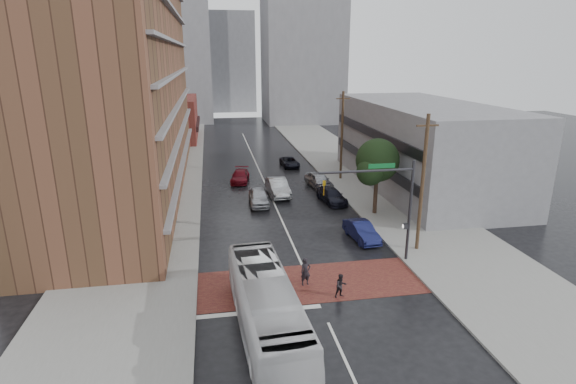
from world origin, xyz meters
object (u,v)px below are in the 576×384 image
object	(u,v)px
car_travel_b	(278,187)
pedestrian_b	(341,286)
car_parked_near	(362,231)
pedestrian_a	(306,272)
car_travel_a	(259,197)
car_parked_mid	(332,196)
car_parked_far	(319,180)
transit_bus	(267,308)
car_travel_c	(240,176)
suv_travel	(290,162)

from	to	relation	value
car_travel_b	pedestrian_b	bearing A→B (deg)	-91.36
car_travel_b	car_parked_near	bearing A→B (deg)	-72.77
pedestrian_a	car_parked_near	xyz separation A→B (m)	(5.78, 6.32, -0.20)
car_travel_a	car_parked_mid	size ratio (longest dim) A/B	0.99
pedestrian_a	car_parked_far	bearing A→B (deg)	61.63
pedestrian_a	car_parked_mid	distance (m)	16.79
transit_bus	car_travel_b	world-z (taller)	transit_bus
car_parked_near	car_parked_far	distance (m)	14.69
car_travel_a	car_parked_far	bearing A→B (deg)	35.66
car_parked_mid	car_parked_near	bearing A→B (deg)	-99.55
transit_bus	car_travel_c	bearing A→B (deg)	85.39
transit_bus	pedestrian_b	size ratio (longest dim) A/B	7.62
pedestrian_a	car_parked_mid	size ratio (longest dim) A/B	0.40
suv_travel	pedestrian_b	bearing A→B (deg)	-98.40
car_travel_b	car_parked_far	distance (m)	5.27
pedestrian_a	suv_travel	xyz separation A→B (m)	(4.45, 30.96, -0.31)
car_travel_a	transit_bus	bearing A→B (deg)	-93.45
car_travel_a	suv_travel	xyz separation A→B (m)	(5.62, 14.73, -0.18)
car_parked_mid	car_travel_b	bearing A→B (deg)	137.95
car_travel_a	car_parked_mid	bearing A→B (deg)	-2.57
transit_bus	pedestrian_b	bearing A→B (deg)	29.07
transit_bus	car_parked_far	xyz separation A→B (m)	(8.96, 25.84, -0.76)
pedestrian_b	suv_travel	xyz separation A→B (m)	(2.70, 32.75, -0.15)
pedestrian_a	pedestrian_b	distance (m)	2.52
transit_bus	car_travel_a	xyz separation A→B (m)	(1.87, 21.06, -0.79)
transit_bus	car_parked_mid	size ratio (longest dim) A/B	2.46
car_travel_c	car_parked_near	world-z (taller)	car_parked_near
car_parked_near	car_travel_b	bearing A→B (deg)	104.06
pedestrian_a	car_travel_a	world-z (taller)	pedestrian_a
transit_bus	car_parked_mid	distance (m)	22.42
suv_travel	car_travel_a	bearing A→B (deg)	-114.57
car_travel_a	car_travel_b	xyz separation A→B (m)	(2.26, 2.67, 0.09)
transit_bus	car_travel_a	world-z (taller)	transit_bus
transit_bus	car_travel_b	xyz separation A→B (m)	(4.13, 23.72, -0.71)
pedestrian_b	car_parked_far	xyz separation A→B (m)	(4.16, 22.81, 0.07)
suv_travel	car_parked_far	xyz separation A→B (m)	(1.47, -9.95, 0.21)
pedestrian_a	car_parked_mid	bearing A→B (deg)	56.69
pedestrian_b	car_travel_b	world-z (taller)	car_travel_b
car_travel_b	car_travel_c	world-z (taller)	car_travel_b
transit_bus	car_travel_b	size ratio (longest dim) A/B	2.15
car_travel_b	car_parked_far	bearing A→B (deg)	20.50
car_parked_near	pedestrian_a	bearing A→B (deg)	-138.78
pedestrian_a	pedestrian_b	world-z (taller)	pedestrian_a
car_travel_a	suv_travel	world-z (taller)	car_travel_a
transit_bus	car_travel_b	bearing A→B (deg)	76.84
pedestrian_b	transit_bus	bearing A→B (deg)	-160.24
transit_bus	pedestrian_b	distance (m)	5.73
car_parked_far	pedestrian_a	bearing A→B (deg)	-115.52
car_parked_near	car_parked_far	size ratio (longest dim) A/B	0.90
pedestrian_b	car_travel_a	size ratio (longest dim) A/B	0.32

